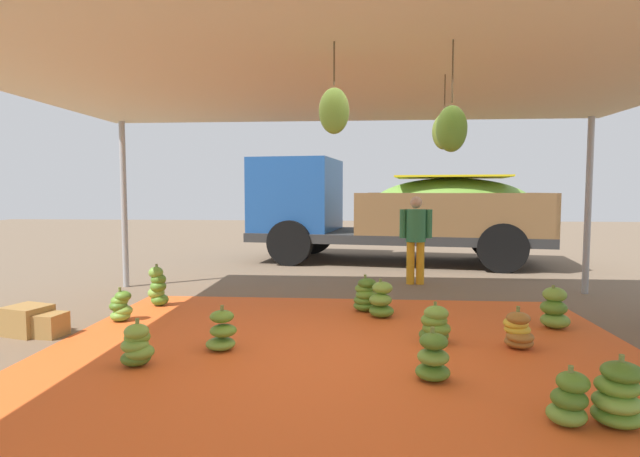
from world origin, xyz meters
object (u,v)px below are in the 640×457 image
at_px(banana_bunch_7, 365,296).
at_px(banana_bunch_11, 137,346).
at_px(banana_bunch_9, 222,332).
at_px(cargo_truck_main, 388,208).
at_px(crate_1, 28,320).
at_px(banana_bunch_3, 569,400).
at_px(crate_0, 44,324).
at_px(banana_bunch_13, 158,287).
at_px(worker_0, 416,233).
at_px(banana_bunch_1, 435,325).
at_px(banana_bunch_2, 518,331).
at_px(banana_bunch_12, 618,396).
at_px(banana_bunch_5, 121,307).
at_px(banana_bunch_8, 381,301).
at_px(banana_bunch_4, 433,359).
at_px(banana_bunch_0, 554,309).

bearing_deg(banana_bunch_7, banana_bunch_11, -132.73).
distance_m(banana_bunch_9, cargo_truck_main, 7.18).
bearing_deg(cargo_truck_main, crate_1, -125.01).
relative_size(banana_bunch_3, crate_0, 0.92).
relative_size(banana_bunch_13, worker_0, 0.39).
distance_m(banana_bunch_9, crate_0, 2.19).
relative_size(banana_bunch_1, banana_bunch_11, 0.99).
xyz_separation_m(banana_bunch_2, banana_bunch_12, (0.14, -1.73, 0.03)).
xyz_separation_m(banana_bunch_5, banana_bunch_8, (3.28, 0.43, 0.03)).
xyz_separation_m(banana_bunch_8, crate_1, (-4.08, -1.05, -0.06)).
distance_m(banana_bunch_8, worker_0, 2.64).
height_order(banana_bunch_1, crate_0, banana_bunch_1).
height_order(banana_bunch_4, cargo_truck_main, cargo_truck_main).
bearing_deg(worker_0, banana_bunch_3, -85.10).
relative_size(banana_bunch_1, cargo_truck_main, 0.07).
distance_m(banana_bunch_7, cargo_truck_main, 5.13).
xyz_separation_m(banana_bunch_11, crate_0, (-1.50, 0.90, -0.07)).
bearing_deg(crate_1, banana_bunch_8, 14.47).
distance_m(banana_bunch_2, banana_bunch_8, 1.81).
bearing_deg(banana_bunch_12, crate_1, 161.42).
height_order(banana_bunch_4, banana_bunch_11, banana_bunch_4).
bearing_deg(banana_bunch_1, banana_bunch_11, -162.00).
height_order(banana_bunch_8, worker_0, worker_0).
xyz_separation_m(banana_bunch_5, worker_0, (3.98, 2.88, 0.71)).
bearing_deg(crate_1, banana_bunch_13, 57.34).
relative_size(banana_bunch_4, crate_0, 1.02).
xyz_separation_m(banana_bunch_7, crate_1, (-3.88, -1.38, -0.06)).
relative_size(worker_0, crate_0, 3.36).
bearing_deg(banana_bunch_1, banana_bunch_9, -169.69).
bearing_deg(banana_bunch_11, banana_bunch_7, 47.27).
bearing_deg(banana_bunch_7, banana_bunch_3, -67.23).
height_order(banana_bunch_7, worker_0, worker_0).
bearing_deg(banana_bunch_1, banana_bunch_0, 25.57).
height_order(banana_bunch_3, banana_bunch_7, banana_bunch_7).
distance_m(banana_bunch_1, crate_0, 4.38).
height_order(banana_bunch_8, banana_bunch_12, banana_bunch_12).
xyz_separation_m(banana_bunch_7, banana_bunch_8, (0.20, -0.33, 0.00)).
height_order(banana_bunch_5, banana_bunch_12, banana_bunch_12).
distance_m(banana_bunch_0, banana_bunch_13, 5.24).
bearing_deg(worker_0, banana_bunch_12, -81.62).
bearing_deg(banana_bunch_8, banana_bunch_2, -41.52).
xyz_separation_m(banana_bunch_9, cargo_truck_main, (2.08, 6.79, 1.05)).
bearing_deg(banana_bunch_1, worker_0, 87.06).
height_order(banana_bunch_4, worker_0, worker_0).
bearing_deg(banana_bunch_4, banana_bunch_1, 80.66).
bearing_deg(banana_bunch_5, banana_bunch_13, 80.72).
bearing_deg(banana_bunch_8, banana_bunch_9, -139.01).
xyz_separation_m(banana_bunch_2, banana_bunch_13, (-4.50, 1.62, 0.08)).
relative_size(banana_bunch_5, crate_0, 0.94).
bearing_deg(crate_0, cargo_truck_main, 56.58).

